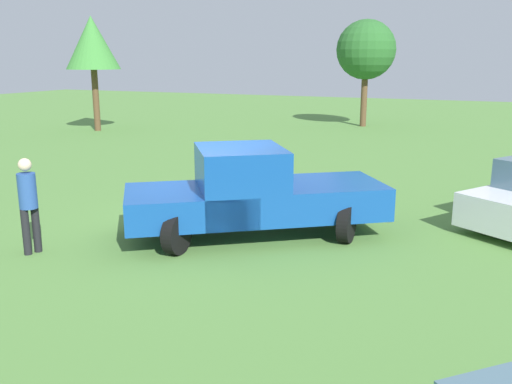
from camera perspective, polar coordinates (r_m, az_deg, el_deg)
The scene contains 5 objects.
ground_plane at distance 11.54m, azimuth -4.25°, elevation -3.97°, with size 80.00×80.00×0.00m, color #54843D.
pickup_truck at distance 10.93m, azimuth -0.68°, elevation 0.11°, with size 4.42×5.21×1.80m.
person_bystander at distance 10.74m, azimuth -22.37°, elevation -0.78°, with size 0.39×0.39×1.76m.
tree_far_center at distance 29.52m, azimuth 11.26°, elevation 14.12°, with size 3.00×3.00×5.39m.
tree_side at distance 28.29m, azimuth -16.49°, elevation 14.43°, with size 2.55×2.55×5.42m.
Camera 1 is at (9.72, 5.16, 3.48)m, focal length 38.91 mm.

